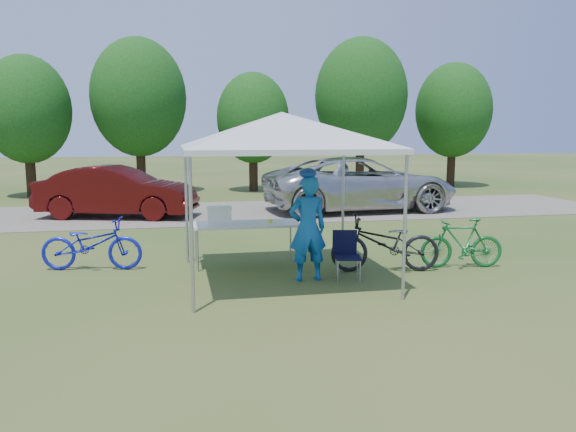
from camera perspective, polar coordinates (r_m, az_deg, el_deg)
name	(u,v)px	position (r m, az deg, el deg)	size (l,w,h in m)	color
ground	(282,279)	(9.36, -0.63, -6.41)	(100.00, 100.00, 0.00)	#2D5119
gravel_strip	(233,212)	(17.14, -5.66, 0.41)	(24.00, 5.00, 0.02)	gray
canopy	(282,117)	(9.05, -0.66, 10.04)	(4.53, 4.53, 3.00)	#A5A5AA
treeline	(208,104)	(23.01, -8.10, 11.21)	(24.89, 4.28, 6.30)	#382314
folding_table	(246,225)	(10.20, -4.28, -0.97)	(1.89, 0.79, 0.78)	white
folding_chair	(346,251)	(9.35, 5.95, -3.53)	(0.48, 0.50, 0.80)	black
cooler	(219,215)	(10.13, -7.01, 0.08)	(0.43, 0.30, 0.31)	white
ice_cream_cup	(270,221)	(10.21, -1.83, -0.53)	(0.08, 0.08, 0.06)	yellow
cyclist	(308,228)	(9.12, 2.01, -1.27)	(0.63, 0.41, 1.73)	#155BAB
bike_blue	(92,244)	(10.47, -19.32, -2.71)	(0.61, 1.75, 0.92)	#151CBF
bike_green	(462,243)	(10.51, 17.22, -2.65)	(0.42, 1.48, 0.89)	#197131
bike_dark	(385,244)	(9.89, 9.86, -2.77)	(0.66, 1.89, 0.99)	black
minivan	(360,184)	(17.43, 7.36, 3.27)	(2.73, 5.93, 1.65)	silver
sedan	(117,192)	(16.62, -16.97, 2.38)	(1.54, 4.40, 1.45)	#490C0C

